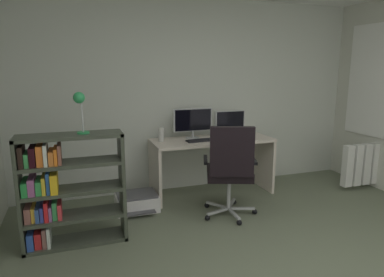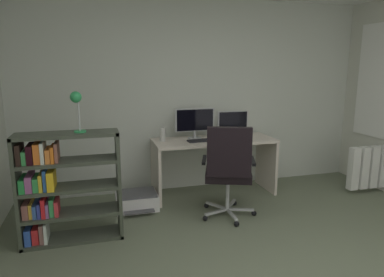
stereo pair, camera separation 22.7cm
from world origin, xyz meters
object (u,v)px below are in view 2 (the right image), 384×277
(monitor_main, at_px, (195,121))
(bookshelf, at_px, (59,188))
(printer, at_px, (137,201))
(radiator, at_px, (377,166))
(monitor_secondary, at_px, (233,121))
(office_chair, at_px, (228,168))
(desk, at_px, (214,153))
(computer_mouse, at_px, (219,139))
(desk_lamp, at_px, (77,103))
(keyboard, at_px, (201,141))
(desktop_speaker, at_px, (162,134))

(monitor_main, xyz_separation_m, bookshelf, (-1.59, -0.90, -0.43))
(monitor_main, relative_size, bookshelf, 0.49)
(printer, relative_size, radiator, 0.56)
(printer, bearing_deg, bookshelf, -143.59)
(monitor_main, xyz_separation_m, monitor_secondary, (0.52, 0.00, -0.02))
(monitor_secondary, xyz_separation_m, office_chair, (-0.40, -0.88, -0.36))
(desk, bearing_deg, radiator, -12.97)
(monitor_main, bearing_deg, computer_mouse, -35.64)
(desk, xyz_separation_m, desk_lamp, (-1.61, -0.79, 0.78))
(monitor_secondary, distance_m, office_chair, 1.03)
(office_chair, distance_m, printer, 1.19)
(office_chair, relative_size, radiator, 1.22)
(desk_lamp, distance_m, printer, 1.48)
(monitor_main, bearing_deg, bookshelf, -150.41)
(desk, bearing_deg, office_chair, -97.67)
(desk_lamp, height_order, printer, desk_lamp)
(keyboard, relative_size, computer_mouse, 3.40)
(desk_lamp, bearing_deg, office_chair, 0.81)
(computer_mouse, height_order, radiator, computer_mouse)
(radiator, bearing_deg, computer_mouse, 168.78)
(keyboard, xyz_separation_m, bookshelf, (-1.62, -0.71, -0.21))
(desk_lamp, height_order, radiator, desk_lamp)
(keyboard, height_order, radiator, keyboard)
(monitor_main, distance_m, desk_lamp, 1.69)
(office_chair, relative_size, printer, 2.19)
(bookshelf, relative_size, printer, 2.19)
(desk, xyz_separation_m, radiator, (2.14, -0.49, -0.21))
(keyboard, distance_m, office_chair, 0.72)
(keyboard, height_order, desktop_speaker, desktop_speaker)
(desk, xyz_separation_m, monitor_secondary, (0.30, 0.11, 0.39))
(computer_mouse, distance_m, radiator, 2.19)
(monitor_secondary, bearing_deg, monitor_main, -179.99)
(desktop_speaker, distance_m, bookshelf, 1.47)
(printer, bearing_deg, desk, 11.68)
(office_chair, height_order, bookshelf, office_chair)
(bookshelf, height_order, desk_lamp, desk_lamp)
(desk, bearing_deg, monitor_main, 153.52)
(desk_lamp, distance_m, radiator, 3.89)
(desk, bearing_deg, desktop_speaker, 174.41)
(bookshelf, bearing_deg, desk, 23.56)
(desk, xyz_separation_m, keyboard, (-0.20, -0.08, 0.20))
(computer_mouse, relative_size, office_chair, 0.09)
(radiator, bearing_deg, desk, 167.03)
(monitor_main, xyz_separation_m, keyboard, (0.03, -0.19, -0.22))
(printer, bearing_deg, monitor_main, 21.93)
(desk, relative_size, keyboard, 4.58)
(monitor_main, xyz_separation_m, computer_mouse, (0.26, -0.19, -0.21))
(computer_mouse, relative_size, printer, 0.21)
(desktop_speaker, distance_m, printer, 0.86)
(keyboard, relative_size, desk_lamp, 0.90)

